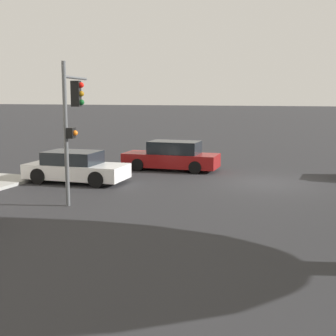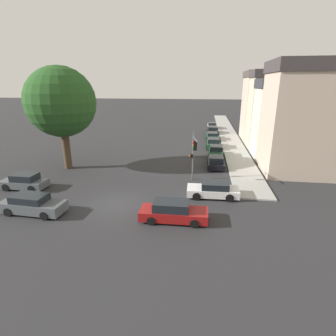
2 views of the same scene
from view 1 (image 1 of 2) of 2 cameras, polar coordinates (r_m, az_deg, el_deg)
ground_plane at (r=20.53m, az=11.72°, el=-1.76°), size 300.00×300.00×0.00m
traffic_signal at (r=16.40m, az=-11.59°, el=6.69°), size 0.89×2.45×4.82m
crossing_car_0 at (r=23.45m, az=0.48°, el=1.41°), size 4.76×1.88×1.45m
crossing_car_1 at (r=20.52m, az=-11.20°, el=0.06°), size 4.37×2.05×1.34m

